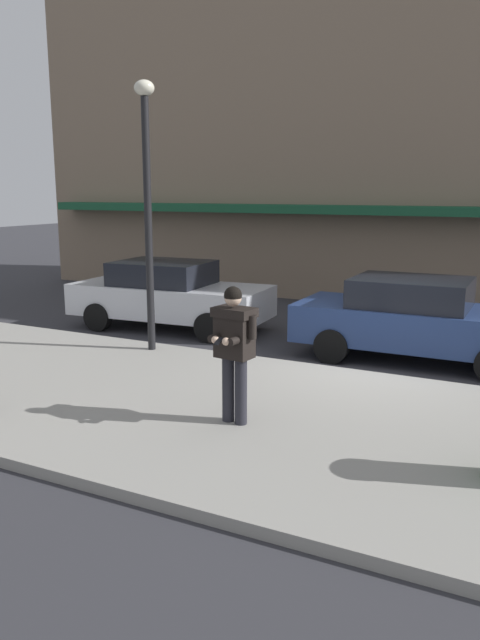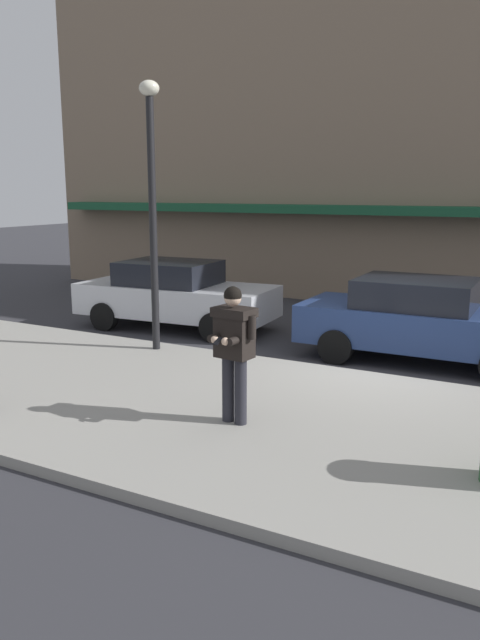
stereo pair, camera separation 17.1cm
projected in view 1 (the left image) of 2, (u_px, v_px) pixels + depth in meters
ground_plane at (371, 376)px, 10.69m from camera, size 80.00×80.00×0.00m
sidewalk at (388, 441)px, 7.74m from camera, size 32.00×5.30×0.14m
curb_paint_line at (431, 383)px, 10.28m from camera, size 28.00×0.12×0.01m
parked_sedan_near at (169, 294)px, 14.18m from camera, size 4.62×2.17×1.54m
parked_sedan_mid at (417, 319)px, 11.48m from camera, size 4.52×1.97×1.54m
man_texting_on_phone at (234, 340)px, 7.94m from camera, size 0.65×0.61×1.81m
street_lamp_post at (147, 189)px, 11.30m from camera, size 0.36×0.36×4.88m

